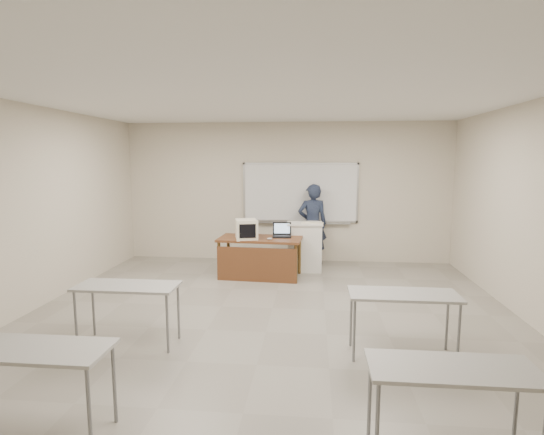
# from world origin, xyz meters

# --- Properties ---
(floor) EXTENTS (7.00, 8.00, 0.01)m
(floor) POSITION_xyz_m (0.00, 0.00, -0.01)
(floor) COLOR gray
(floor) RESTS_ON ground
(whiteboard) EXTENTS (2.48, 0.10, 1.31)m
(whiteboard) POSITION_xyz_m (0.30, 3.97, 1.48)
(whiteboard) COLOR white
(whiteboard) RESTS_ON floor
(student_desks) EXTENTS (4.40, 2.20, 0.73)m
(student_desks) POSITION_xyz_m (-0.00, -1.35, 0.67)
(student_desks) COLOR gray
(student_desks) RESTS_ON floor
(instructor_desk) EXTENTS (1.54, 0.77, 0.75)m
(instructor_desk) POSITION_xyz_m (-0.40, 2.49, 0.56)
(instructor_desk) COLOR brown
(instructor_desk) RESTS_ON floor
(podium) EXTENTS (0.69, 0.51, 0.97)m
(podium) POSITION_xyz_m (0.42, 3.13, 0.49)
(podium) COLOR white
(podium) RESTS_ON floor
(crt_monitor) EXTENTS (0.39, 0.44, 0.37)m
(crt_monitor) POSITION_xyz_m (-0.65, 2.48, 0.93)
(crt_monitor) COLOR #EEE4C7
(crt_monitor) RESTS_ON instructor_desk
(laptop) EXTENTS (0.35, 0.32, 0.26)m
(laptop) POSITION_xyz_m (0.00, 2.76, 0.81)
(laptop) COLOR black
(laptop) RESTS_ON instructor_desk
(mouse) EXTENTS (0.12, 0.09, 0.04)m
(mouse) POSITION_xyz_m (-0.20, 2.40, 0.77)
(mouse) COLOR #ACAFB5
(mouse) RESTS_ON instructor_desk
(keyboard) EXTENTS (0.43, 0.22, 0.02)m
(keyboard) POSITION_xyz_m (0.57, 3.01, 0.98)
(keyboard) COLOR #EEE4C7
(keyboard) RESTS_ON podium
(presenter) EXTENTS (0.68, 0.51, 1.70)m
(presenter) POSITION_xyz_m (0.57, 3.73, 0.85)
(presenter) COLOR black
(presenter) RESTS_ON floor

